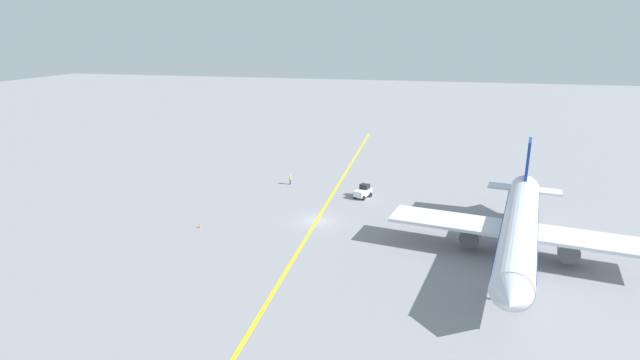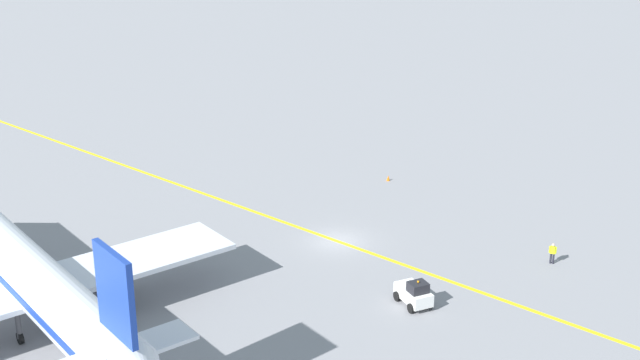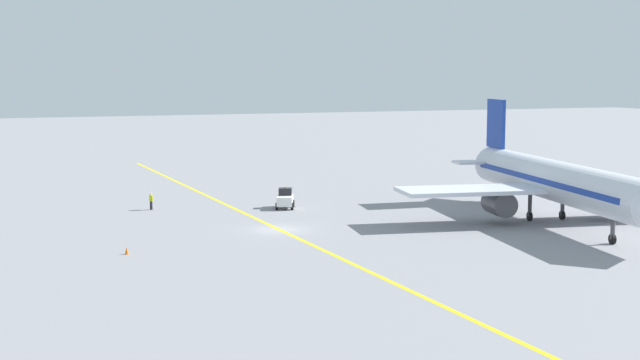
% 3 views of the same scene
% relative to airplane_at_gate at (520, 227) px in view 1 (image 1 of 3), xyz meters
% --- Properties ---
extents(ground_plane, '(400.00, 400.00, 0.00)m').
position_rel_airplane_at_gate_xyz_m(ground_plane, '(24.00, -5.74, -3.71)').
color(ground_plane, gray).
extents(apron_yellow_centreline, '(4.08, 119.96, 0.01)m').
position_rel_airplane_at_gate_xyz_m(apron_yellow_centreline, '(24.00, -5.74, -3.71)').
color(apron_yellow_centreline, yellow).
rests_on(apron_yellow_centreline, ground).
extents(airplane_at_gate, '(28.47, 35.45, 10.60)m').
position_rel_airplane_at_gate_xyz_m(airplane_at_gate, '(0.00, 0.00, 0.00)').
color(airplane_at_gate, silver).
rests_on(airplane_at_gate, ground).
extents(baggage_tug_white, '(2.62, 3.34, 2.11)m').
position_rel_airplane_at_gate_xyz_m(baggage_tug_white, '(19.60, -16.84, -2.81)').
color(baggage_tug_white, white).
rests_on(baggage_tug_white, ground).
extents(ground_crew_worker, '(0.33, 0.55, 1.68)m').
position_rel_airplane_at_gate_xyz_m(ground_crew_worker, '(32.16, -20.61, -2.80)').
color(ground_crew_worker, '#23232D').
rests_on(ground_crew_worker, ground).
extents(traffic_cone_near_nose, '(0.32, 0.32, 0.55)m').
position_rel_airplane_at_gate_xyz_m(traffic_cone_near_nose, '(0.78, -8.19, -3.43)').
color(traffic_cone_near_nose, orange).
rests_on(traffic_cone_near_nose, ground).
extents(traffic_cone_mid_apron, '(0.32, 0.32, 0.55)m').
position_rel_airplane_at_gate_xyz_m(traffic_cone_mid_apron, '(37.82, 0.04, -3.43)').
color(traffic_cone_mid_apron, orange).
rests_on(traffic_cone_mid_apron, ground).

